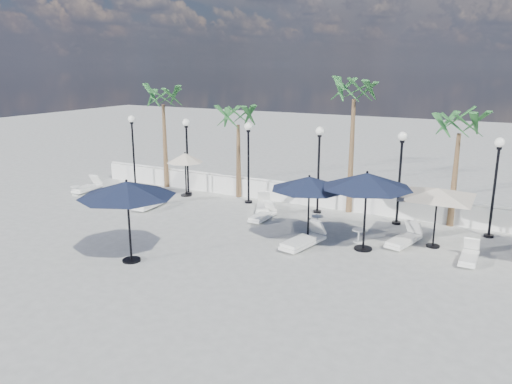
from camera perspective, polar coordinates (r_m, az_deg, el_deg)
The scene contains 28 objects.
ground at distance 16.90m, azimuth -1.03°, elevation -7.98°, with size 100.00×100.00×0.00m, color #969792.
balustrade at distance 23.26m, azimuth 7.92°, elevation -0.61°, with size 26.00×0.30×1.01m.
lamppost_0 at distance 27.37m, azimuth -13.90°, elevation 5.68°, with size 0.36×0.36×3.84m.
lamppost_1 at distance 25.19m, azimuth -7.90°, elevation 5.25°, with size 0.36×0.36×3.84m.
lamppost_2 at distance 23.34m, azimuth -0.88°, elevation 4.66°, with size 0.36×0.36×3.84m.
lamppost_3 at distance 21.90m, azimuth 7.20°, elevation 3.91°, with size 0.36×0.36×3.84m.
lamppost_4 at distance 20.95m, azimuth 16.19°, elevation 2.98°, with size 0.36×0.36×3.84m.
lamppost_5 at distance 20.56m, azimuth 25.75°, elevation 1.90°, with size 0.36×0.36×3.84m.
palm_0 at distance 26.80m, azimuth -10.58°, elevation 10.08°, with size 2.60×2.60×5.50m.
palm_1 at distance 24.35m, azimuth -2.06°, elevation 8.06°, with size 2.60×2.60×4.70m.
palm_2 at distance 21.96m, azimuth 11.15°, elevation 10.69°, with size 2.60×2.60×6.10m.
palm_3 at distance 21.22m, azimuth 22.23°, elevation 6.61°, with size 2.60×2.60×4.90m.
lounger_0 at distance 27.42m, azimuth -18.73°, elevation 0.53°, with size 0.81×1.88×0.68m.
lounger_1 at distance 25.76m, azimuth -15.26°, elevation -0.11°, with size 0.94×1.77×0.63m.
lounger_2 at distance 22.54m, azimuth 0.83°, elevation -1.58°, with size 1.30×1.92×0.69m.
lounger_3 at distance 23.51m, azimuth -11.94°, elevation -1.17°, with size 0.78×2.05×0.75m.
lounger_4 at distance 19.09m, azimuth 16.56°, elevation -5.16°, with size 1.06×1.99×0.71m.
lounger_5 at distance 21.22m, azimuth 0.77°, elevation -2.65°, with size 0.58×1.70×0.63m.
lounger_6 at distance 18.19m, azimuth 5.44°, elevation -5.48°, with size 1.11×2.20×0.79m.
lounger_7 at distance 18.27m, azimuth 23.17°, elevation -6.75°, with size 0.54×1.63×0.61m.
side_table_0 at distance 26.88m, azimuth -19.96°, elevation 0.25°, with size 0.46×0.46×0.45m.
side_table_1 at distance 20.49m, azimuth 7.02°, elevation -3.22°, with size 0.47×0.47×0.45m.
side_table_2 at distance 19.00m, azimuth 11.66°, elevation -4.77°, with size 0.50×0.50×0.48m.
parasol_navy_left at distance 16.71m, azimuth -14.54°, elevation 0.29°, with size 3.20×3.20×2.82m.
parasol_navy_mid at distance 18.17m, azimuth 6.11°, elevation 1.01°, with size 2.85×2.85×2.56m.
parasol_navy_right at distance 17.64m, azimuth 12.55°, elevation 1.26°, with size 3.21×3.21×2.88m.
parasol_cream_sq_a at distance 18.71m, azimuth 20.09°, elevation 0.38°, with size 4.80×4.80×2.36m.
parasol_cream_small at distance 25.00m, azimuth -8.11°, elevation 3.82°, with size 1.82×1.82×2.23m.
Camera 1 is at (7.57, -13.68, 6.41)m, focal length 35.00 mm.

